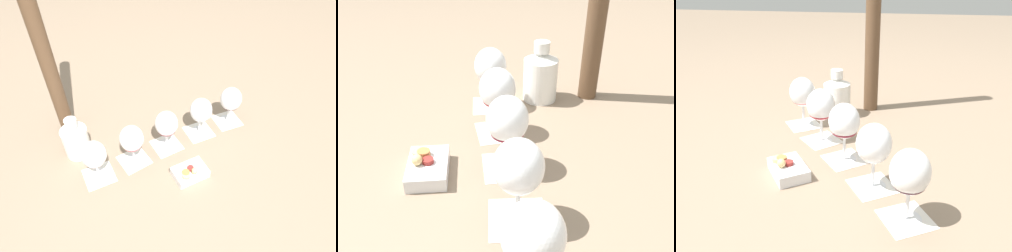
# 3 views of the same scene
# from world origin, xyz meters

# --- Properties ---
(ground_plane) EXTENTS (8.00, 8.00, 0.00)m
(ground_plane) POSITION_xyz_m (0.00, 0.00, 0.00)
(ground_plane) COLOR #7F6B56
(tasting_card_0) EXTENTS (0.16, 0.16, 0.00)m
(tasting_card_0) POSITION_xyz_m (-0.25, -0.20, 0.00)
(tasting_card_0) COLOR silver
(tasting_card_0) RESTS_ON ground_plane
(tasting_card_1) EXTENTS (0.16, 0.16, 0.00)m
(tasting_card_1) POSITION_xyz_m (-0.13, -0.10, 0.00)
(tasting_card_1) COLOR silver
(tasting_card_1) RESTS_ON ground_plane
(tasting_card_2) EXTENTS (0.16, 0.16, 0.00)m
(tasting_card_2) POSITION_xyz_m (-0.01, 0.00, 0.00)
(tasting_card_2) COLOR silver
(tasting_card_2) RESTS_ON ground_plane
(tasting_card_3) EXTENTS (0.16, 0.16, 0.00)m
(tasting_card_3) POSITION_xyz_m (0.13, 0.10, 0.00)
(tasting_card_3) COLOR silver
(tasting_card_3) RESTS_ON ground_plane
(tasting_card_4) EXTENTS (0.16, 0.15, 0.00)m
(tasting_card_4) POSITION_xyz_m (0.25, 0.19, 0.00)
(tasting_card_4) COLOR silver
(tasting_card_4) RESTS_ON ground_plane
(wine_glass_0) EXTENTS (0.09, 0.09, 0.18)m
(wine_glass_0) POSITION_xyz_m (-0.25, -0.20, 0.12)
(wine_glass_0) COLOR white
(wine_glass_0) RESTS_ON tasting_card_0
(wine_glass_1) EXTENTS (0.09, 0.09, 0.18)m
(wine_glass_1) POSITION_xyz_m (-0.13, -0.10, 0.12)
(wine_glass_1) COLOR white
(wine_glass_1) RESTS_ON tasting_card_1
(wine_glass_2) EXTENTS (0.09, 0.09, 0.18)m
(wine_glass_2) POSITION_xyz_m (-0.01, 0.00, 0.12)
(wine_glass_2) COLOR white
(wine_glass_2) RESTS_ON tasting_card_2
(wine_glass_3) EXTENTS (0.09, 0.09, 0.18)m
(wine_glass_3) POSITION_xyz_m (0.13, 0.10, 0.12)
(wine_glass_3) COLOR white
(wine_glass_3) RESTS_ON tasting_card_3
(wine_glass_4) EXTENTS (0.09, 0.09, 0.18)m
(wine_glass_4) POSITION_xyz_m (0.25, 0.19, 0.12)
(wine_glass_4) COLOR white
(wine_glass_4) RESTS_ON tasting_card_4
(ceramic_vase) EXTENTS (0.11, 0.11, 0.19)m
(ceramic_vase) POSITION_xyz_m (-0.36, -0.09, 0.08)
(ceramic_vase) COLOR white
(ceramic_vase) RESTS_ON ground_plane
(snack_dish) EXTENTS (0.16, 0.15, 0.06)m
(snack_dish) POSITION_xyz_m (0.11, -0.15, 0.02)
(snack_dish) COLOR silver
(snack_dish) RESTS_ON ground_plane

